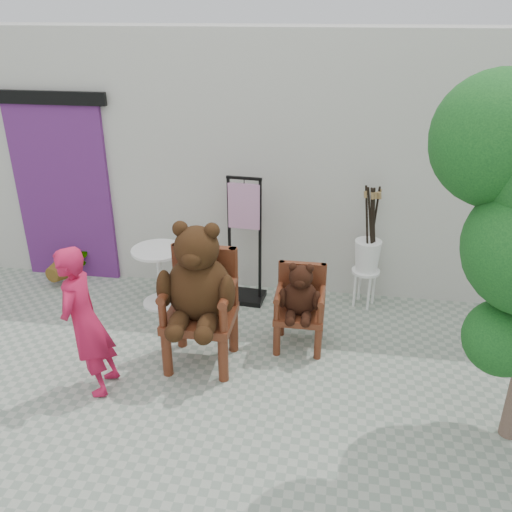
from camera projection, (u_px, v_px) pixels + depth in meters
The scene contains 10 objects.
ground_plane at pixel (281, 443), 4.37m from camera, with size 60.00×60.00×0.00m, color gray.
back_wall at pixel (313, 161), 6.50m from camera, with size 9.00×1.00×3.00m, color beige.
doorway at pixel (63, 189), 6.61m from camera, with size 1.40×0.11×2.33m.
chair_big at pixel (199, 288), 5.02m from camera, with size 0.73×0.77×1.48m.
chair_small at pixel (300, 298), 5.39m from camera, with size 0.49×0.51×0.94m.
person at pixel (85, 322), 4.71m from camera, with size 0.51×0.33×1.39m, color #B8163F.
cafe_table at pixel (159, 270), 6.21m from camera, with size 0.60×0.60×0.70m.
display_stand at pixel (245, 255), 6.24m from camera, with size 0.48×0.38×1.51m.
stool_bucket at pixel (367, 255), 6.09m from camera, with size 0.32×0.32×1.45m.
potted_plant at pixel (65, 265), 6.79m from camera, with size 0.43×0.37×0.48m, color #0F3815.
Camera 1 is at (0.32, -3.31, 3.21)m, focal length 38.00 mm.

